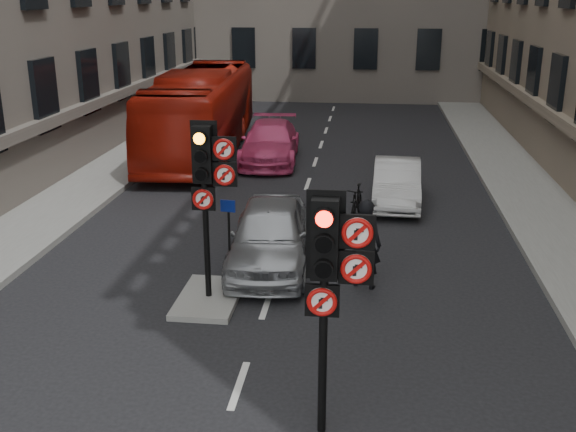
% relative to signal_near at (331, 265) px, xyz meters
% --- Properties ---
extents(pavement_left, '(3.00, 50.00, 0.16)m').
position_rel_signal_near_xyz_m(pavement_left, '(-8.69, 11.01, -2.50)').
color(pavement_left, gray).
rests_on(pavement_left, ground).
extents(pavement_right, '(3.00, 50.00, 0.16)m').
position_rel_signal_near_xyz_m(pavement_right, '(5.71, 11.01, -2.50)').
color(pavement_right, gray).
rests_on(pavement_right, ground).
extents(centre_island, '(1.20, 2.00, 0.12)m').
position_rel_signal_near_xyz_m(centre_island, '(-2.69, 4.01, -2.52)').
color(centre_island, gray).
rests_on(centre_island, ground).
extents(signal_near, '(0.91, 0.40, 3.58)m').
position_rel_signal_near_xyz_m(signal_near, '(0.00, 0.00, 0.00)').
color(signal_near, black).
rests_on(signal_near, ground).
extents(signal_far, '(0.91, 0.40, 3.58)m').
position_rel_signal_near_xyz_m(signal_far, '(-2.60, 4.00, 0.12)').
color(signal_far, black).
rests_on(signal_far, centre_island).
extents(car_silver, '(2.06, 4.53, 1.51)m').
position_rel_signal_near_xyz_m(car_silver, '(-1.72, 6.01, -1.83)').
color(car_silver, '#97999E').
rests_on(car_silver, ground).
extents(car_white, '(1.47, 3.91, 1.27)m').
position_rel_signal_near_xyz_m(car_white, '(1.32, 11.21, -1.94)').
color(car_white, silver).
rests_on(car_white, ground).
extents(car_pink, '(2.32, 5.07, 1.44)m').
position_rel_signal_near_xyz_m(car_pink, '(-3.16, 15.91, -1.86)').
color(car_pink, '#D43E74').
rests_on(car_pink, ground).
extents(bus_red, '(3.41, 11.61, 3.19)m').
position_rel_signal_near_xyz_m(bus_red, '(-5.99, 17.09, -0.99)').
color(bus_red, maroon).
rests_on(bus_red, ground).
extents(motorcycle, '(0.66, 1.59, 0.93)m').
position_rel_signal_near_xyz_m(motorcycle, '(0.18, 9.69, -2.12)').
color(motorcycle, black).
rests_on(motorcycle, ground).
extents(motorcyclist, '(0.83, 0.68, 1.95)m').
position_rel_signal_near_xyz_m(motorcyclist, '(0.45, 5.10, -1.61)').
color(motorcyclist, black).
rests_on(motorcyclist, ground).
extents(info_sign, '(0.32, 0.11, 1.83)m').
position_rel_signal_near_xyz_m(info_sign, '(-2.39, 4.74, -1.28)').
color(info_sign, black).
rests_on(info_sign, centre_island).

